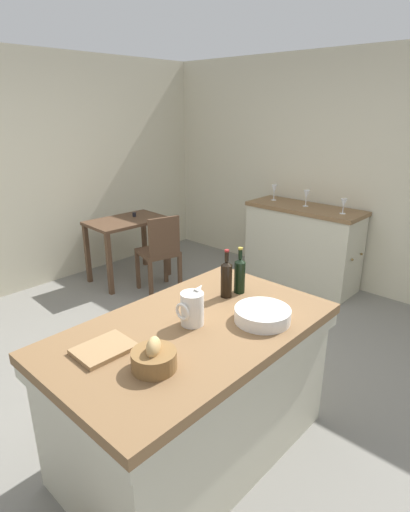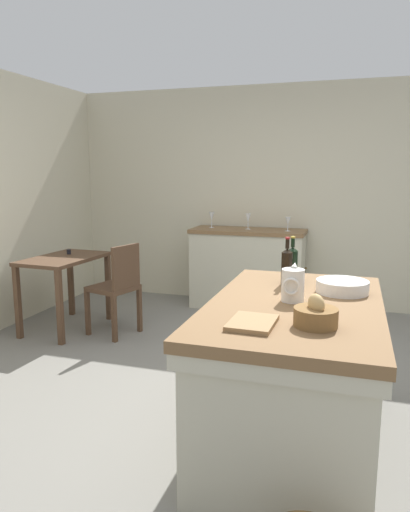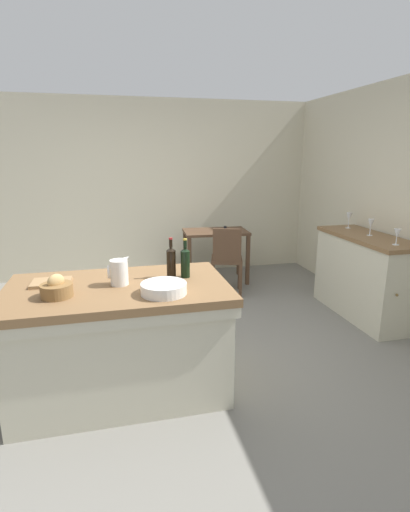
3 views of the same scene
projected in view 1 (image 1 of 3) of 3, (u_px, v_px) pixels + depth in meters
The scene contains 16 objects.
ground_plane at pixel (184, 376), 3.27m from camera, with size 6.76×6.76×0.00m, color slate.
wall_back at pixel (14, 176), 4.48m from camera, with size 5.32×0.12×2.60m, color beige.
wall_right at pixel (348, 174), 4.62m from camera, with size 0.12×5.20×2.60m, color beige.
island_table at pixel (194, 386), 2.42m from camera, with size 1.62×0.96×0.87m.
side_cabinet at pixel (302, 245), 4.86m from camera, with size 0.52×1.34×0.94m.
writing_desk at pixel (127, 229), 4.93m from camera, with size 0.93×0.61×0.80m.
wooden_chair at pixel (160, 251), 4.59m from camera, with size 0.49×0.49×0.91m.
pitcher at pixel (192, 308), 2.28m from camera, with size 0.17×0.13×0.23m.
wash_bowl at pixel (262, 315), 2.33m from camera, with size 0.32×0.32×0.08m, color silver.
bread_basket at pixel (154, 358), 1.90m from camera, with size 0.21×0.21×0.16m.
cutting_board at pixel (104, 349), 2.05m from camera, with size 0.28×0.21×0.02m, color #99754C.
wine_bottle_dark at pixel (240, 274), 2.66m from camera, with size 0.07×0.07×0.31m.
wine_bottle_amber at pixel (226, 278), 2.60m from camera, with size 0.07×0.07×0.32m.
wine_glass_far_left at pixel (344, 204), 4.35m from camera, with size 0.07×0.07×0.16m.
wine_glass_left at pixel (306, 195), 4.67m from camera, with size 0.07×0.07×0.18m.
wine_glass_middle at pixel (274, 190), 4.98m from camera, with size 0.07×0.07×0.19m.
Camera 1 is at (-1.90, -1.98, 2.01)m, focal length 28.99 mm.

